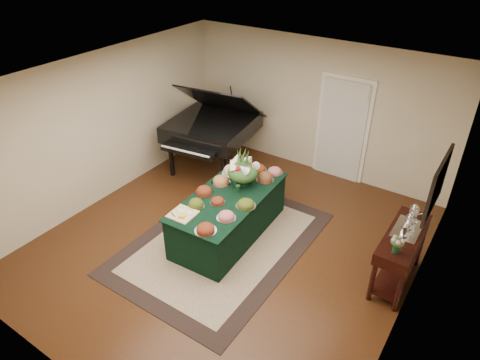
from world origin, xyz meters
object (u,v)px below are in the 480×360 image
Objects in this scene: buffet_table at (229,215)px; grand_piano at (212,126)px; floral_centerpiece at (243,169)px; mahogany_sideboard at (402,245)px.

grand_piano is at bearing 133.60° from buffet_table.
floral_centerpiece reaches higher than mahogany_sideboard.
floral_centerpiece reaches higher than buffet_table.
grand_piano is 1.56× the size of mahogany_sideboard.
floral_centerpiece is at bearing -178.75° from mahogany_sideboard.
grand_piano is (-1.58, 1.25, -0.14)m from floral_centerpiece.
buffet_table is 2.68m from mahogany_sideboard.
mahogany_sideboard is (4.20, -1.20, -0.27)m from grand_piano.
buffet_table is 0.80m from floral_centerpiece.
mahogany_sideboard is at bearing -15.92° from grand_piano.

